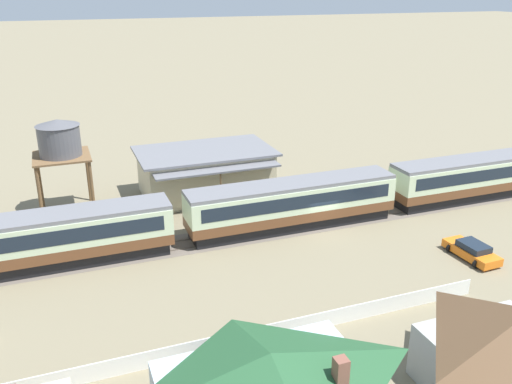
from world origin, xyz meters
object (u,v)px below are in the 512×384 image
Objects in this scene: passenger_train at (182,218)px; station_building at (205,172)px; parked_car_orange at (472,251)px; water_tower at (59,141)px.

station_building reaches higher than passenger_train.
water_tower is at bearing 51.90° from parked_car_orange.
parked_car_orange is (14.45, -19.32, -1.59)m from station_building.
station_building is 24.18m from parked_car_orange.
station_building is at bearing 34.45° from parked_car_orange.
parked_car_orange is (19.04, -9.52, -1.58)m from passenger_train.
station_building is at bearing 64.88° from passenger_train.
water_tower is at bearing 179.82° from station_building.
station_building reaches higher than parked_car_orange.
water_tower is (-12.43, 0.04, 4.22)m from station_building.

